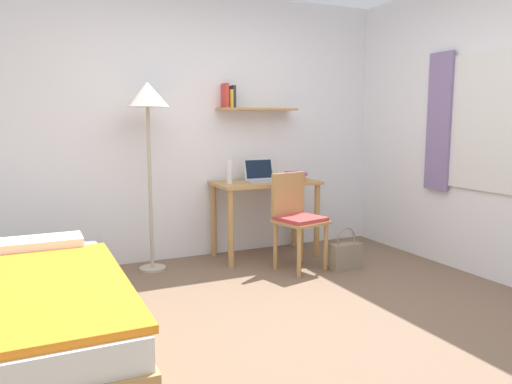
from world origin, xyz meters
The scene contains 10 objects.
ground_plane centered at (0.00, 0.00, 0.00)m, with size 5.28×5.28×0.00m, color brown.
wall_back centered at (0.01, 2.02, 1.30)m, with size 4.40×0.27×2.60m.
bed centered at (-1.54, 0.28, 0.24)m, with size 0.91×1.97×0.54m.
desk centered at (0.59, 1.70, 0.61)m, with size 1.03×0.56×0.76m.
desk_chair centered at (0.66, 1.20, 0.49)m, with size 0.48×0.47×0.88m.
standing_lamp centered at (-0.57, 1.71, 1.49)m, with size 0.38×0.38×1.70m.
laptop centered at (0.55, 1.74, 0.82)m, with size 0.32×0.24×0.23m.
water_bottle centered at (0.19, 1.68, 0.88)m, with size 0.05×0.05×0.23m, color silver.
book_stack centered at (0.91, 1.67, 0.81)m, with size 0.18×0.23×0.08m.
handbag centered at (1.05, 0.96, 0.13)m, with size 0.29×0.12×0.39m.
Camera 1 is at (-1.57, -2.67, 1.35)m, focal length 34.57 mm.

